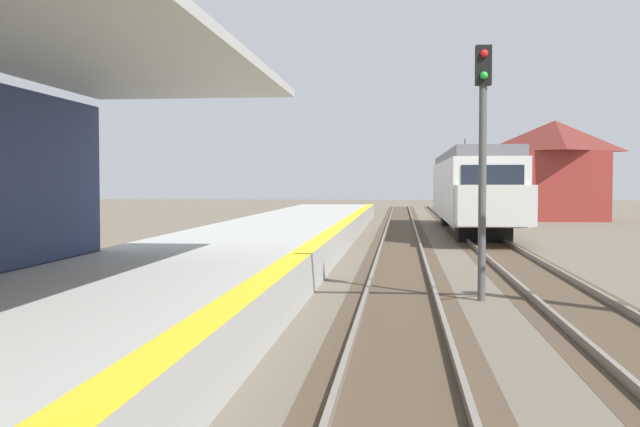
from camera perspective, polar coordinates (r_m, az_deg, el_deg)
name	(u,v)px	position (r m, az deg, el deg)	size (l,w,h in m)	color
station_platform	(156,292)	(14.21, -12.10, -5.73)	(5.00, 80.00, 0.91)	#A8A8A3
track_pair_nearest_platform	(401,288)	(17.53, 6.02, -5.49)	(2.34, 120.00, 0.16)	#4C3D2D
track_pair_middle	(555,290)	(17.86, 17.05, -5.44)	(2.34, 120.00, 0.16)	#4C3D2D
approaching_train	(471,188)	(38.02, 11.18, 1.90)	(2.93, 19.60, 4.76)	silver
rail_signal_post	(483,145)	(16.01, 11.99, 5.01)	(0.32, 0.34, 5.20)	#4C4C4C
distant_trackside_house	(554,168)	(51.54, 17.01, 3.23)	(6.60, 5.28, 6.40)	maroon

